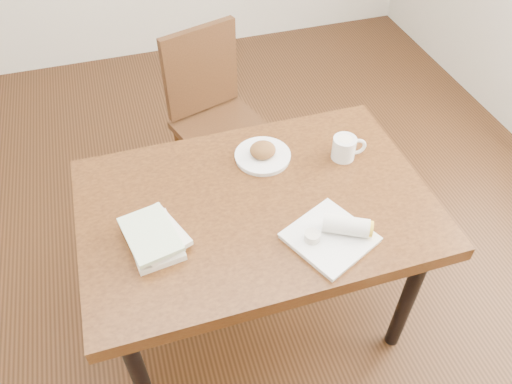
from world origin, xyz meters
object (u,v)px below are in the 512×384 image
object	(u,v)px
plate_scone	(263,154)
book_stack	(154,236)
chair_far	(214,111)
coffee_mug	(345,147)
table	(256,216)
plate_burrito	(335,234)

from	to	relation	value
plate_scone	book_stack	bearing A→B (deg)	-148.11
chair_far	coffee_mug	world-z (taller)	chair_far
plate_scone	book_stack	size ratio (longest dim) A/B	0.82
table	plate_scone	distance (m)	0.26
chair_far	plate_scone	bearing A→B (deg)	-84.93
table	coffee_mug	xyz separation A→B (m)	(0.41, 0.13, 0.13)
plate_burrito	book_stack	distance (m)	0.61
coffee_mug	plate_burrito	distance (m)	0.43
plate_scone	coffee_mug	xyz separation A→B (m)	(0.31, -0.09, 0.03)
chair_far	plate_scone	world-z (taller)	chair_far
chair_far	book_stack	size ratio (longest dim) A/B	3.50
table	plate_scone	world-z (taller)	plate_scone
chair_far	plate_burrito	distance (m)	1.13
plate_scone	coffee_mug	distance (m)	0.32
table	plate_burrito	world-z (taller)	plate_burrito
table	book_stack	distance (m)	0.41
chair_far	book_stack	world-z (taller)	chair_far
table	coffee_mug	bearing A→B (deg)	17.83
table	book_stack	bearing A→B (deg)	-168.37
coffee_mug	plate_burrito	bearing A→B (deg)	-118.36
table	coffee_mug	size ratio (longest dim) A/B	9.26
table	chair_far	bearing A→B (deg)	87.32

